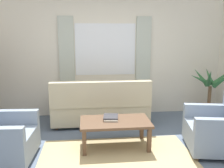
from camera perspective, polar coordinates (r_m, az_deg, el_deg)
ground_plane at (r=3.70m, az=1.39°, el=-17.52°), size 6.24×6.24×0.00m
wall_back at (r=5.50m, az=-1.57°, el=6.38°), size 5.32×0.12×2.60m
window_with_curtains at (r=5.41m, az=-1.51°, el=7.89°), size 1.98×0.07×1.40m
area_rug at (r=3.69m, az=1.39°, el=-17.44°), size 2.27×1.63×0.01m
couch at (r=4.99m, az=-2.65°, el=-5.08°), size 1.90×0.82×0.92m
armchair_left at (r=3.92m, az=-24.37°, el=-11.09°), size 0.87×0.89×0.88m
armchair_right at (r=4.21m, az=23.27°, el=-9.42°), size 0.96×0.98×0.88m
coffee_table at (r=3.99m, az=0.74°, el=-9.16°), size 1.10×0.64×0.44m
book_stack_on_table at (r=4.04m, az=-0.22°, el=-7.65°), size 0.27×0.36×0.05m
potted_plant at (r=5.65m, az=21.46°, el=-2.92°), size 1.00×1.09×1.17m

